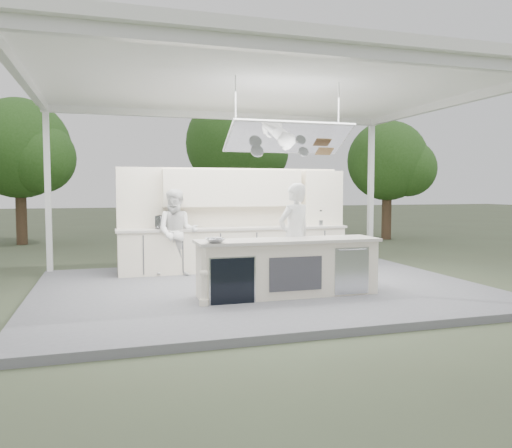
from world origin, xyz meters
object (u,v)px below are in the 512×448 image
object	(u,v)px
back_counter	(235,248)
head_chef	(294,236)
demo_island	(287,267)
sous_chef	(177,232)

from	to	relation	value
back_counter	head_chef	world-z (taller)	head_chef
demo_island	back_counter	world-z (taller)	same
demo_island	sous_chef	world-z (taller)	sous_chef
sous_chef	head_chef	bearing A→B (deg)	-35.20
back_counter	sous_chef	world-z (taller)	sous_chef
back_counter	head_chef	size ratio (longest dim) A/B	2.69
demo_island	back_counter	size ratio (longest dim) A/B	0.61
demo_island	back_counter	bearing A→B (deg)	93.63
head_chef	sous_chef	distance (m)	2.69
head_chef	sous_chef	world-z (taller)	head_chef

